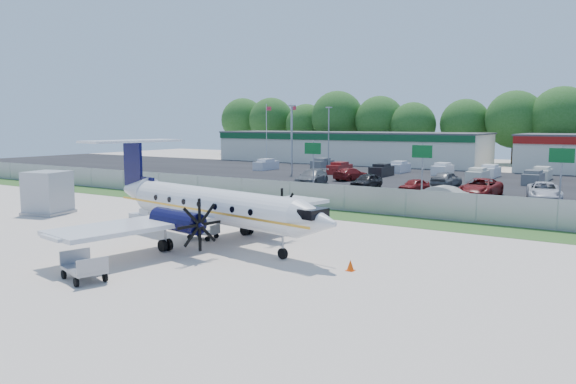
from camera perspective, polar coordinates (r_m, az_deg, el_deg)
The scene contains 31 objects.
ground at distance 32.04m, azimuth -5.85°, elevation -5.19°, with size 170.00×170.00×0.00m, color beige.
grass_verge at distance 41.91m, azimuth 4.45°, elevation -2.27°, with size 170.00×4.00×0.02m, color #2D561E.
access_road at distance 48.11m, azimuth 8.42°, elevation -1.11°, with size 170.00×8.00×0.02m, color black.
parking_lot at distance 67.67m, azimuth 15.80°, elevation 1.04°, with size 170.00×32.00×0.02m, color black.
perimeter_fence at distance 43.51m, azimuth 5.72°, elevation -0.61°, with size 120.00×0.06×1.99m.
building_west at distance 96.86m, azimuth 6.04°, elevation 4.55°, with size 46.40×12.40×5.24m.
sign_left at distance 54.88m, azimuth 2.55°, elevation 3.73°, with size 1.80×0.26×5.00m.
sign_mid at distance 50.25m, azimuth 13.47°, elevation 3.24°, with size 1.80×0.26×5.00m.
sign_right at distance 47.76m, azimuth 26.02°, elevation 2.54°, with size 1.80×0.26×5.00m.
flagpole_west at distance 96.91m, azimuth -2.17°, elevation 6.36°, with size 1.06×0.12×10.00m.
flagpole_east at distance 94.13m, azimuth 0.34°, elevation 6.35°, with size 1.06×0.12×10.00m.
light_pole_nw at distance 73.94m, azimuth 0.41°, elevation 5.85°, with size 0.90×0.35×9.09m.
light_pole_sw at distance 82.55m, azimuth 4.16°, elevation 5.95°, with size 0.90×0.35×9.09m.
tree_line at distance 100.58m, azimuth 21.52°, elevation 2.69°, with size 112.00×6.00×14.00m, color #1F4F17, non-canonical shape.
aircraft at distance 31.90m, azimuth -7.99°, elevation -1.29°, with size 18.52×18.17×5.66m.
pushback_tug at distance 38.47m, azimuth -14.08°, elevation -2.46°, with size 2.28×1.74×1.17m.
baggage_cart_near at distance 25.94m, azimuth -20.03°, elevation -7.28°, with size 2.53×1.95×1.17m.
baggage_cart_far at distance 33.30m, azimuth -8.64°, elevation -4.02°, with size 1.88×1.30×0.92m.
service_container at distance 45.52m, azimuth -23.22°, elevation -0.20°, with size 3.46×3.46×3.18m.
cone_nose at distance 26.18m, azimuth 6.36°, elevation -7.42°, with size 0.37×0.37×0.53m.
cone_starboard_wing at distance 33.92m, azimuth 0.26°, elevation -4.08°, with size 0.34×0.34×0.48m.
road_car_west at distance 55.57m, azimuth -7.84°, elevation -0.02°, with size 1.88×4.68×1.60m, color silver.
road_car_mid at distance 48.34m, azimuth 14.89°, elevation -1.25°, with size 1.69×4.86×1.60m, color beige.
parked_car_a at distance 61.84m, azimuth 2.42°, elevation 0.75°, with size 2.34×5.75×1.67m, color #595B5E.
parked_car_b at distance 58.62m, azimuth 7.96°, elevation 0.34°, with size 1.86×4.62×1.58m, color black.
parked_car_c at distance 56.47m, azimuth 12.67°, elevation -0.02°, with size 1.57×3.91×1.33m, color maroon.
parked_car_d at distance 54.74m, azimuth 18.93°, elevation -0.45°, with size 2.80×6.07×1.69m, color maroon.
parked_car_e at distance 54.09m, azimuth 24.53°, elevation -0.79°, with size 2.68×5.82×1.62m, color silver.
parked_car_f at distance 67.04m, azimuth 6.41°, elevation 1.20°, with size 2.07×5.09×1.48m, color maroon.
parked_car_g at distance 62.10m, azimuth 15.78°, elevation 0.51°, with size 1.97×4.90×1.67m, color #595B5E.
far_parking_rows at distance 72.45m, azimuth 16.97°, elevation 1.37°, with size 56.00×10.00×1.60m, color gray, non-canonical shape.
Camera 1 is at (19.61, -24.41, 6.76)m, focal length 35.00 mm.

